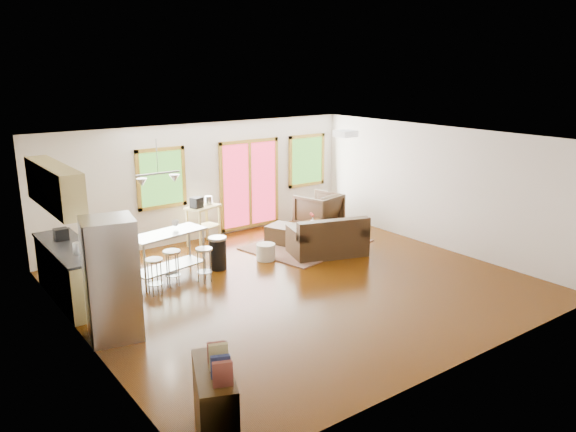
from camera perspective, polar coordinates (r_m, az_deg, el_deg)
floor at (r=10.17m, az=1.01°, el=-6.95°), size 7.50×7.00×0.02m
ceiling at (r=9.51m, az=1.08°, el=7.85°), size 7.50×7.00×0.02m
back_wall at (r=12.66m, az=-8.64°, el=3.47°), size 7.50×0.02×2.60m
left_wall at (r=8.15m, az=-20.57°, el=-3.81°), size 0.02×7.00×2.60m
right_wall at (r=12.34m, az=15.09°, el=2.83°), size 0.02×7.00×2.60m
front_wall at (r=7.41m, az=17.78°, el=-5.42°), size 7.50×0.02×2.60m
window_left at (r=12.15m, az=-12.74°, el=3.76°), size 1.10×0.05×1.30m
french_doors at (r=13.24m, az=-3.90°, el=3.23°), size 1.60×0.05×2.10m
window_right at (r=14.13m, az=1.92°, el=5.66°), size 1.10×0.05×1.30m
rug at (r=12.30m, az=1.92°, el=-2.91°), size 2.78×2.35×0.02m
loveseat at (r=11.62m, az=4.09°, el=-2.40°), size 1.72×1.28×0.82m
coffee_table at (r=12.46m, az=2.15°, el=-1.09°), size 1.00×0.61×0.40m
armchair at (r=13.50m, az=3.12°, el=0.72°), size 1.08×1.03×0.93m
ottoman at (r=12.40m, az=-0.51°, el=-1.84°), size 0.79×0.79×0.40m
pouf at (r=11.34m, az=-2.27°, el=-3.66°), size 0.45×0.45×0.33m
vase at (r=12.28m, az=2.51°, el=-0.51°), size 0.23×0.23×0.30m
book at (r=12.31m, az=3.53°, el=-0.40°), size 0.19×0.04×0.26m
cabinets at (r=9.90m, az=-21.61°, el=-2.92°), size 0.64×2.24×2.30m
refrigerator at (r=8.34m, az=-17.43°, el=-6.11°), size 0.83×0.81×1.77m
island at (r=10.41m, az=-12.09°, el=-3.11°), size 1.49×0.82×0.89m
cup at (r=10.51m, az=-11.37°, el=-0.63°), size 0.15×0.13×0.13m
bar_stool_a at (r=9.82m, az=-13.44°, el=-5.17°), size 0.31×0.31×0.64m
bar_stool_b at (r=10.14m, az=-11.69°, el=-4.36°), size 0.36×0.36×0.65m
bar_stool_c at (r=10.21m, az=-8.52°, el=-4.14°), size 0.35×0.35×0.64m
trash_can at (r=10.88m, az=-7.15°, el=-3.73°), size 0.39×0.39×0.64m
kitchen_cart at (r=12.23m, az=-8.70°, el=0.43°), size 0.83×0.68×1.10m
bookshelf at (r=6.08m, az=-7.40°, el=-18.56°), size 0.71×1.03×1.13m
ceiling_flush at (r=10.99m, az=5.87°, el=8.33°), size 0.35×0.35×0.12m
pendant_light at (r=9.96m, az=-13.03°, el=3.65°), size 0.80×0.18×0.79m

